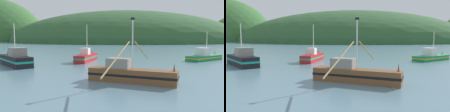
# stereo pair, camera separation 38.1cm
# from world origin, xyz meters

# --- Properties ---
(hill_mid_left) EXTENTS (137.10, 109.68, 39.73)m
(hill_mid_left) POSITION_xyz_m (-139.37, 223.93, 0.00)
(hill_mid_left) COLOR #516B38
(hill_mid_left) RESTS_ON ground
(hill_mid_right) EXTENTS (201.73, 161.39, 54.18)m
(hill_mid_right) POSITION_xyz_m (-23.58, 192.67, 0.00)
(hill_mid_right) COLOR #2D562D
(hill_mid_right) RESTS_ON ground
(fishing_boat_black) EXTENTS (8.10, 7.28, 6.38)m
(fishing_boat_black) POSITION_xyz_m (-17.51, 25.86, 0.93)
(fishing_boat_black) COLOR black
(fishing_boat_black) RESTS_ON ground
(fishing_boat_green) EXTENTS (7.36, 7.49, 5.22)m
(fishing_boat_green) POSITION_xyz_m (11.40, 38.54, 0.68)
(fishing_boat_green) COLOR #197A47
(fishing_boat_green) RESTS_ON ground
(fishing_boat_brown) EXTENTS (8.45, 13.05, 5.94)m
(fishing_boat_brown) POSITION_xyz_m (-0.09, 17.58, 0.79)
(fishing_boat_brown) COLOR brown
(fishing_boat_brown) RESTS_ON ground
(fishing_boat_red) EXTENTS (1.98, 7.76, 6.38)m
(fishing_boat_red) POSITION_xyz_m (-9.10, 33.23, 0.76)
(fishing_boat_red) COLOR red
(fishing_boat_red) RESTS_ON ground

